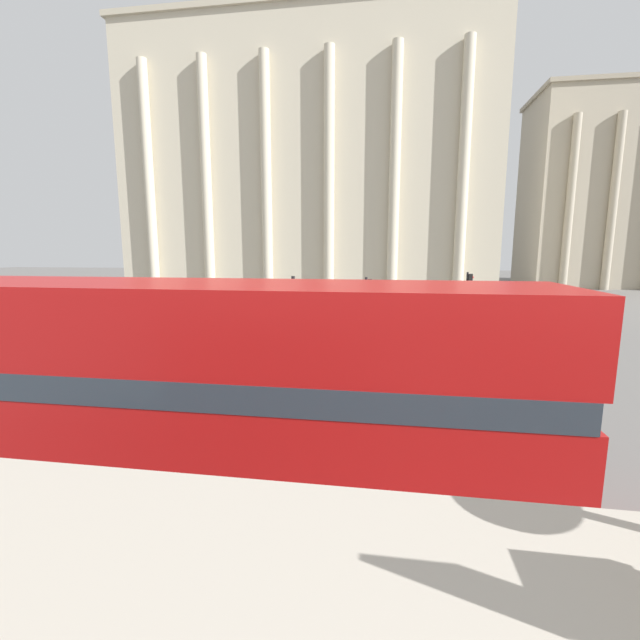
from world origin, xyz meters
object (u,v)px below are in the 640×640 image
at_px(pedestrian_grey, 401,300).
at_px(plaza_building_left, 313,172).
at_px(traffic_light_far, 468,292).
at_px(pedestrian_olive, 448,340).
at_px(pedestrian_white, 346,330).
at_px(traffic_light_near, 296,315).
at_px(double_decker_bus, 225,384).
at_px(traffic_light_mid, 367,300).

bearing_deg(pedestrian_grey, plaza_building_left, -106.07).
bearing_deg(pedestrian_grey, traffic_light_far, 69.52).
relative_size(pedestrian_grey, pedestrian_olive, 0.92).
height_order(traffic_light_far, pedestrian_olive, traffic_light_far).
bearing_deg(traffic_light_far, pedestrian_white, -134.26).
bearing_deg(traffic_light_near, pedestrian_olive, 33.70).
xyz_separation_m(double_decker_bus, traffic_light_mid, (1.88, 14.05, -0.10)).
bearing_deg(double_decker_bus, pedestrian_white, 77.79).
bearing_deg(pedestrian_grey, pedestrian_olive, 45.32).
relative_size(traffic_light_far, pedestrian_grey, 2.08).
height_order(plaza_building_left, pedestrian_grey, plaza_building_left).
xyz_separation_m(traffic_light_mid, pedestrian_grey, (1.98, 11.40, -1.26)).
distance_m(double_decker_bus, pedestrian_olive, 12.04).
xyz_separation_m(plaza_building_left, pedestrian_grey, (8.85, -13.01, -11.67)).
bearing_deg(plaza_building_left, traffic_light_far, -57.17).
relative_size(plaza_building_left, traffic_light_far, 10.43).
relative_size(traffic_light_near, pedestrian_grey, 2.34).
bearing_deg(traffic_light_mid, pedestrian_grey, 80.14).
bearing_deg(plaza_building_left, traffic_light_mid, -74.28).
xyz_separation_m(double_decker_bus, traffic_light_near, (-0.23, 7.04, 0.18)).
distance_m(plaza_building_left, pedestrian_olive, 31.76).
bearing_deg(plaza_building_left, pedestrian_grey, -55.76).
bearing_deg(double_decker_bus, traffic_light_mid, 74.67).
height_order(plaza_building_left, pedestrian_white, plaza_building_left).
bearing_deg(traffic_light_mid, double_decker_bus, -97.60).
xyz_separation_m(pedestrian_white, pedestrian_grey, (2.89, 13.10, -0.07)).
height_order(double_decker_bus, pedestrian_white, double_decker_bus).
xyz_separation_m(plaza_building_left, pedestrian_white, (5.96, -26.10, -11.60)).
distance_m(traffic_light_mid, pedestrian_white, 2.27).
relative_size(traffic_light_far, pedestrian_olive, 1.92).
bearing_deg(double_decker_bus, pedestrian_olive, 55.96).
relative_size(pedestrian_white, pedestrian_olive, 0.99).
bearing_deg(traffic_light_near, pedestrian_white, 77.31).
height_order(plaza_building_left, pedestrian_olive, plaza_building_left).
height_order(traffic_light_mid, traffic_light_far, traffic_light_far).
relative_size(plaza_building_left, pedestrian_white, 20.31).
distance_m(traffic_light_far, pedestrian_white, 9.46).
xyz_separation_m(double_decker_bus, traffic_light_far, (7.51, 19.07, -0.08)).
bearing_deg(pedestrian_white, pedestrian_grey, 163.10).
bearing_deg(pedestrian_white, double_decker_bus, -8.94).
distance_m(traffic_light_near, pedestrian_white, 5.64).
relative_size(plaza_building_left, traffic_light_mid, 10.54).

